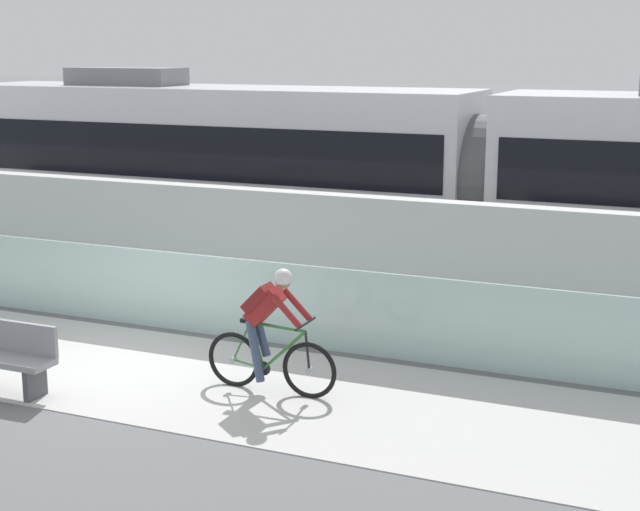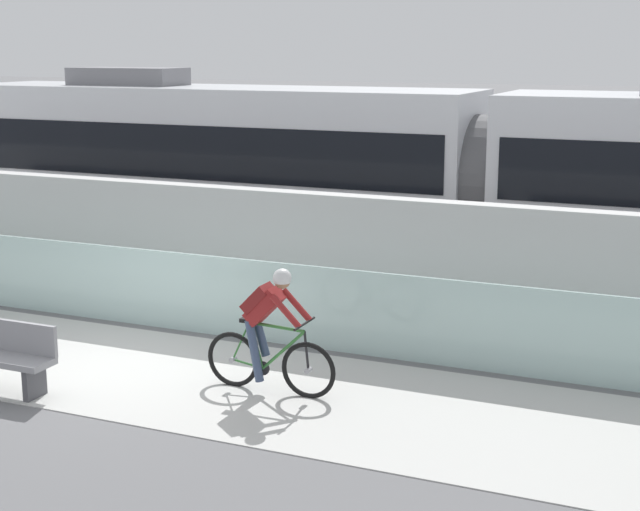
# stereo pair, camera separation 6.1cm
# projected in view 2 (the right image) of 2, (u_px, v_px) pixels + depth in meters

# --- Properties ---
(ground_plane) EXTENTS (200.00, 200.00, 0.00)m
(ground_plane) POSITION_uv_depth(u_px,v_px,m) (115.00, 367.00, 12.77)
(ground_plane) COLOR slate
(bike_path_deck) EXTENTS (32.00, 3.20, 0.01)m
(bike_path_deck) POSITION_uv_depth(u_px,v_px,m) (115.00, 367.00, 12.77)
(bike_path_deck) COLOR beige
(bike_path_deck) RESTS_ON ground
(glass_parapet) EXTENTS (32.00, 0.05, 1.21)m
(glass_parapet) POSITION_uv_depth(u_px,v_px,m) (185.00, 292.00, 14.30)
(glass_parapet) COLOR silver
(glass_parapet) RESTS_ON ground
(concrete_barrier_wall) EXTENTS (32.00, 0.36, 1.96)m
(concrete_barrier_wall) POSITION_uv_depth(u_px,v_px,m) (241.00, 246.00, 15.83)
(concrete_barrier_wall) COLOR silver
(concrete_barrier_wall) RESTS_ON ground
(tram_rail_near) EXTENTS (32.00, 0.08, 0.01)m
(tram_rail_near) POSITION_uv_depth(u_px,v_px,m) (303.00, 271.00, 18.26)
(tram_rail_near) COLOR #595654
(tram_rail_near) RESTS_ON ground
(tram_rail_far) EXTENTS (32.00, 0.08, 0.01)m
(tram_rail_far) POSITION_uv_depth(u_px,v_px,m) (331.00, 256.00, 19.55)
(tram_rail_far) COLOR #595654
(tram_rail_far) RESTS_ON ground
(tram) EXTENTS (22.56, 2.54, 3.81)m
(tram) POSITION_uv_depth(u_px,v_px,m) (487.00, 179.00, 17.18)
(tram) COLOR silver
(tram) RESTS_ON ground
(cyclist_on_bike) EXTENTS (1.77, 0.58, 1.61)m
(cyclist_on_bike) POSITION_uv_depth(u_px,v_px,m) (269.00, 331.00, 11.69)
(cyclist_on_bike) COLOR black
(cyclist_on_bike) RESTS_ON ground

